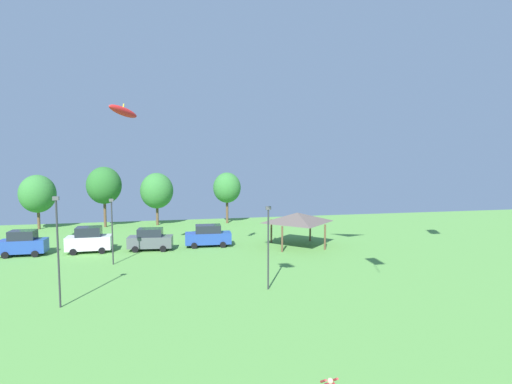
# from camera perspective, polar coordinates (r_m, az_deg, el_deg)

# --- Properties ---
(kite_flying_1) EXTENTS (2.62, 3.24, 1.33)m
(kite_flying_1) POSITION_cam_1_polar(r_m,az_deg,el_deg) (37.47, -18.43, 10.86)
(kite_flying_1) COLOR red
(parked_car_leftmost) EXTENTS (4.14, 1.98, 2.46)m
(parked_car_leftmost) POSITION_cam_1_polar(r_m,az_deg,el_deg) (44.54, -30.32, -6.35)
(parked_car_leftmost) COLOR #234299
(parked_car_leftmost) RESTS_ON ground
(parked_car_second_from_left) EXTENTS (4.27, 2.14, 2.56)m
(parked_car_second_from_left) POSITION_cam_1_polar(r_m,az_deg,el_deg) (43.17, -22.75, -6.34)
(parked_car_second_from_left) COLOR silver
(parked_car_second_from_left) RESTS_ON ground
(parked_car_third_from_left) EXTENTS (4.54, 2.29, 2.24)m
(parked_car_third_from_left) POSITION_cam_1_polar(r_m,az_deg,el_deg) (42.15, -14.86, -6.57)
(parked_car_third_from_left) COLOR #4C5156
(parked_car_third_from_left) RESTS_ON ground
(parked_car_rightmost_in_row) EXTENTS (4.88, 2.17, 2.30)m
(parked_car_rightmost_in_row) POSITION_cam_1_polar(r_m,az_deg,el_deg) (42.82, -6.85, -6.23)
(parked_car_rightmost_in_row) COLOR #234299
(parked_car_rightmost_in_row) RESTS_ON ground
(park_pavilion) EXTENTS (5.86, 5.77, 3.60)m
(park_pavilion) POSITION_cam_1_polar(r_m,az_deg,el_deg) (42.58, 5.91, -3.63)
(park_pavilion) COLOR brown
(park_pavilion) RESTS_ON ground
(light_post_0) EXTENTS (0.36, 0.20, 5.98)m
(light_post_0) POSITION_cam_1_polar(r_m,az_deg,el_deg) (28.48, 1.76, -7.24)
(light_post_0) COLOR #2D2D33
(light_post_0) RESTS_ON ground
(light_post_1) EXTENTS (0.36, 0.20, 7.02)m
(light_post_1) POSITION_cam_1_polar(r_m,az_deg,el_deg) (27.83, -26.45, -6.93)
(light_post_1) COLOR #2D2D33
(light_post_1) RESTS_ON ground
(light_post_2) EXTENTS (0.36, 0.20, 5.82)m
(light_post_2) POSITION_cam_1_polar(r_m,az_deg,el_deg) (37.22, -19.86, -4.78)
(light_post_2) COLOR #2D2D33
(light_post_2) RESTS_ON ground
(treeline_tree_0) EXTENTS (4.52, 4.52, 7.18)m
(treeline_tree_0) POSITION_cam_1_polar(r_m,az_deg,el_deg) (59.55, -28.75, -0.23)
(treeline_tree_0) COLOR brown
(treeline_tree_0) RESTS_ON ground
(treeline_tree_1) EXTENTS (4.55, 4.55, 8.19)m
(treeline_tree_1) POSITION_cam_1_polar(r_m,az_deg,el_deg) (57.57, -20.88, 0.88)
(treeline_tree_1) COLOR brown
(treeline_tree_1) RESTS_ON ground
(treeline_tree_2) EXTENTS (4.50, 4.50, 7.30)m
(treeline_tree_2) POSITION_cam_1_polar(r_m,az_deg,el_deg) (57.16, -13.98, 0.17)
(treeline_tree_2) COLOR brown
(treeline_tree_2) RESTS_ON ground
(treeline_tree_3) EXTENTS (3.94, 3.94, 7.29)m
(treeline_tree_3) POSITION_cam_1_polar(r_m,az_deg,el_deg) (57.26, -4.16, 0.60)
(treeline_tree_3) COLOR brown
(treeline_tree_3) RESTS_ON ground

